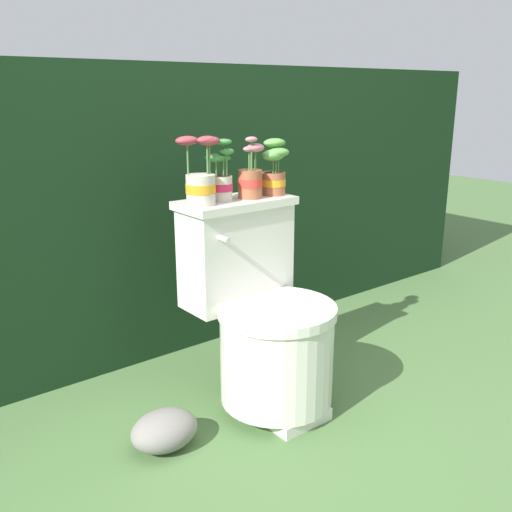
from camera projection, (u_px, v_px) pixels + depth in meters
name	position (u px, v px, depth m)	size (l,w,h in m)	color
ground_plane	(264.00, 406.00, 2.19)	(12.00, 12.00, 0.00)	#4C703D
hedge_backdrop	(122.00, 199.00, 2.85)	(4.15, 1.01, 1.28)	black
toilet	(263.00, 319.00, 2.14)	(0.44, 0.57, 0.77)	silver
potted_plant_left	(201.00, 178.00, 2.00)	(0.15, 0.11, 0.24)	beige
potted_plant_midleft	(221.00, 176.00, 2.08)	(0.12, 0.10, 0.23)	beige
potted_plant_middle	(251.00, 178.00, 2.13)	(0.10, 0.09, 0.23)	#9E5638
potted_plant_midright	(274.00, 169.00, 2.19)	(0.12, 0.10, 0.22)	#9E5638
garden_stone	(164.00, 430.00, 1.92)	(0.23, 0.19, 0.13)	gray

